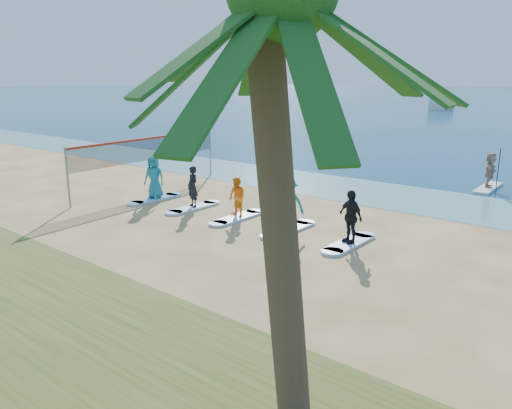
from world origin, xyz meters
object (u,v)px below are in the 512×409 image
Objects in this scene: student_0 at (154,177)px; surfboard_3 at (288,229)px; student_1 at (193,187)px; boat_offshore_a at (441,109)px; student_4 at (350,216)px; paddleboard at (488,188)px; student_2 at (237,197)px; surfboard_0 at (155,199)px; surfboard_2 at (237,218)px; volleyball_net at (149,149)px; surfboard_1 at (193,208)px; surfboard_4 at (349,243)px; student_3 at (289,203)px; paddleboarder at (490,170)px.

student_0 is 7.25m from surfboard_3.
student_1 is at bearing -22.66° from student_0.
student_0 is at bearing -86.72° from boat_offshore_a.
surfboard_3 is at bearing -159.33° from student_4.
student_2 is at bearing -119.25° from paddleboard.
student_1 is (2.39, 0.00, 0.88)m from surfboard_0.
surfboard_2 is at bearing -22.66° from student_0.
surfboard_2 is at bearing -119.25° from paddleboard.
student_1 reaches higher than boat_offshore_a.
student_4 is at bearing -6.73° from volleyball_net.
student_2 is (0.00, 0.00, 0.80)m from surfboard_2.
student_4 is at bearing 15.86° from student_1.
student_0 reaches higher than student_2.
surfboard_2 is at bearing -159.33° from student_4.
surfboard_1 is at bearing -159.33° from student_4.
surfboard_2 is 1.00× the size of surfboard_3.
surfboard_4 is at bearing 0.00° from surfboard_2.
surfboard_1 is at bearing 0.00° from student_1.
surfboard_0 is 1.00× the size of surfboard_2.
student_4 is at bearing -11.51° from student_3.
student_4 is (4.79, 0.00, 0.90)m from surfboard_2.
student_0 is 1.04× the size of student_3.
student_3 reaches higher than student_4.
surfboard_3 is (-3.53, -11.54, -0.01)m from paddleboard.
boat_offshore_a is 4.36× the size of student_4.
volleyball_net is 4.95m from surfboard_1.
boat_offshore_a is 4.17× the size of student_3.
paddleboard is 1.36× the size of surfboard_3.
student_1 is (0.00, 0.00, 0.88)m from surfboard_1.
surfboard_1 is 1.46× the size of student_2.
surfboard_0 is (1.98, -1.37, -1.86)m from volleyball_net.
paddleboard is 13.00m from student_2.
student_2 is 0.88× the size of student_4.
volleyball_net is 5.30× the size of student_4.
student_1 is 2.40m from student_2.
volleyball_net is 11.68m from student_4.
student_0 is 1.09× the size of student_4.
paddleboarder is 0.75× the size of surfboard_3.
paddleboarder is 0.22× the size of boat_offshore_a.
volleyball_net is 4.12× the size of surfboard_3.
student_1 reaches higher than paddleboard.
paddleboarder is at bearing 105.06° from student_4.
volleyball_net is at bearing 173.27° from surfboard_4.
paddleboard is 1.99× the size of student_2.
paddleboarder is 0.75× the size of surfboard_0.
surfboard_4 is (9.58, 0.00, -0.98)m from student_0.
paddleboard is 12.07m from surfboard_3.
surfboard_0 is (13.18, -72.91, 0.04)m from boat_offshore_a.
paddleboard is 0.40× the size of boat_offshore_a.
paddleboarder is 0.75× the size of surfboard_2.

